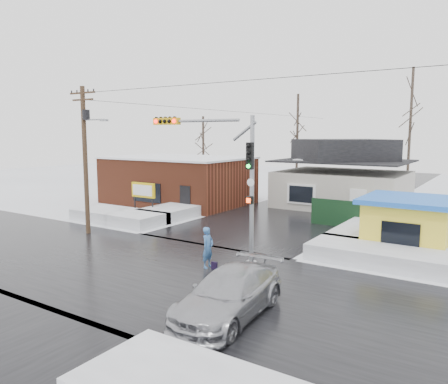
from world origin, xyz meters
The scene contains 20 objects.
ground centered at (0.00, 0.00, 0.00)m, with size 120.00×120.00×0.00m, color white.
road_ns centered at (0.00, 0.00, 0.01)m, with size 10.00×120.00×0.02m, color black.
road_ew centered at (0.00, 0.00, 0.01)m, with size 120.00×10.00×0.02m, color black.
snowbank_nw centered at (-9.00, 7.00, 0.40)m, with size 7.00×3.00×0.80m, color white.
snowbank_ne centered at (9.00, 7.00, 0.40)m, with size 7.00×3.00×0.80m, color white.
snowbank_nside_w centered at (-7.00, 12.00, 0.40)m, with size 3.00×8.00×0.80m, color white.
snowbank_nside_e centered at (7.00, 12.00, 0.40)m, with size 3.00×8.00×0.80m, color white.
traffic_signal centered at (2.43, 2.97, 4.54)m, with size 6.05×0.68×7.00m.
utility_pole centered at (-7.93, 3.50, 5.11)m, with size 3.15×0.44×9.00m.
brick_building centered at (-11.00, 15.99, 2.08)m, with size 12.20×8.20×4.12m.
marquee_sign centered at (-9.00, 9.49, 1.92)m, with size 2.20×0.21×2.55m.
house centered at (2.00, 22.00, 2.62)m, with size 10.40×8.40×5.76m.
kiosk centered at (9.50, 9.99, 1.46)m, with size 4.60×4.60×2.88m.
fence centered at (6.50, 14.00, 0.90)m, with size 8.00×0.12×1.80m, color black.
tree_far_left centered at (-4.00, 26.00, 7.95)m, with size 3.00×3.00×10.00m.
tree_far_mid centered at (6.00, 28.00, 9.54)m, with size 3.00×3.00×12.00m.
tree_far_west centered at (-14.00, 24.00, 6.36)m, with size 3.00×3.00×8.00m.
pedestrian centered at (2.33, 1.87, 0.95)m, with size 0.69×0.46×1.90m, color #3D6EAC.
car centered at (6.09, -2.18, 0.79)m, with size 2.20×5.42×1.57m, color #A7A8AE.
shopping_bag centered at (2.75, 1.78, 0.17)m, with size 0.28×0.12×0.35m, color black.
Camera 1 is at (13.74, -14.12, 6.20)m, focal length 35.00 mm.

